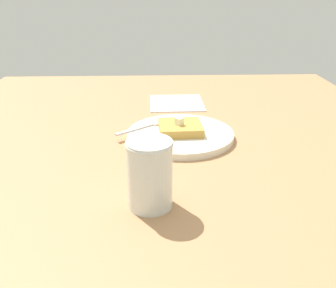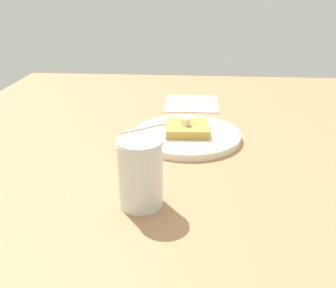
{
  "view_description": "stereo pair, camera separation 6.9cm",
  "coord_description": "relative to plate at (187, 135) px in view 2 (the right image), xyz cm",
  "views": [
    {
      "loc": [
        79.34,
        -2.67,
        35.5
      ],
      "look_at": [
        15.75,
        -0.47,
        7.5
      ],
      "focal_mm": 40.0,
      "sensor_mm": 36.0,
      "label": 1
    },
    {
      "loc": [
        79.2,
        4.27,
        35.5
      ],
      "look_at": [
        15.75,
        -0.47,
        7.5
      ],
      "focal_mm": 40.0,
      "sensor_mm": 36.0,
      "label": 2
    }
  ],
  "objects": [
    {
      "name": "toast_slice_center",
      "position": [
        0.0,
        -0.0,
        1.55
      ],
      "size": [
        9.36,
        9.7,
        1.85
      ],
      "primitive_type": "cube",
      "rotation": [
        0.0,
        0.0,
        0.05
      ],
      "color": "gold",
      "rests_on": "plate"
    },
    {
      "name": "table_surface",
      "position": [
        -2.2,
        -2.75,
        -2.37
      ],
      "size": [
        115.36,
        115.36,
        3.0
      ],
      "primitive_type": "cube",
      "color": "#AA7B51",
      "rests_on": "ground"
    },
    {
      "name": "napkin",
      "position": [
        -25.39,
        0.59,
        -0.72
      ],
      "size": [
        15.67,
        15.12,
        0.3
      ],
      "primitive_type": "cube",
      "rotation": [
        0.0,
        0.0,
        0.01
      ],
      "color": "white",
      "rests_on": "table_surface"
    },
    {
      "name": "fork",
      "position": [
        -3.77,
        -7.05,
        0.81
      ],
      "size": [
        11.0,
        13.48,
        0.36
      ],
      "color": "silver",
      "rests_on": "plate"
    },
    {
      "name": "syrup_jar",
      "position": [
        27.11,
        -6.44,
        4.21
      ],
      "size": [
        7.15,
        7.15,
        10.95
      ],
      "color": "#59250A",
      "rests_on": "table_surface"
    },
    {
      "name": "plate",
      "position": [
        0.0,
        0.0,
        0.0
      ],
      "size": [
        23.77,
        23.77,
        1.5
      ],
      "color": "silver",
      "rests_on": "table_surface"
    },
    {
      "name": "butter_pat_primary",
      "position": [
        0.49,
        -0.3,
        3.26
      ],
      "size": [
        2.11,
        2.1,
        1.57
      ],
      "primitive_type": "cube",
      "rotation": [
        0.0,
        0.0,
        0.75
      ],
      "color": "#EFEFC7",
      "rests_on": "toast_slice_center"
    }
  ]
}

